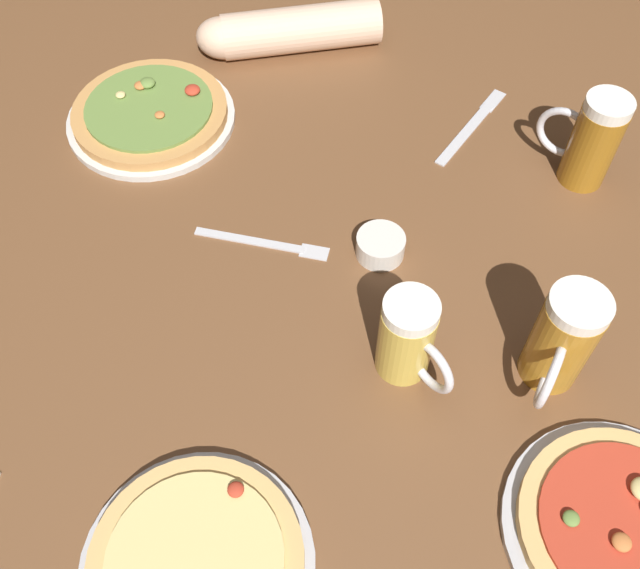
{
  "coord_description": "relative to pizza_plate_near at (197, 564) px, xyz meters",
  "views": [
    {
      "loc": [
        0.06,
        -0.6,
        0.88
      ],
      "look_at": [
        0.0,
        0.0,
        0.02
      ],
      "focal_mm": 40.53,
      "sensor_mm": 36.0,
      "label": 1
    }
  ],
  "objects": [
    {
      "name": "ground_plane",
      "position": [
        0.11,
        0.4,
        -0.03
      ],
      "size": [
        2.4,
        2.4,
        0.03
      ],
      "primitive_type": "cube",
      "color": "brown"
    },
    {
      "name": "pizza_plate_side",
      "position": [
        0.49,
        0.08,
        -0.0
      ],
      "size": [
        0.28,
        0.28,
        0.05
      ],
      "color": "#B2B2B7",
      "rests_on": "ground_plane"
    },
    {
      "name": "pizza_plate_near",
      "position": [
        0.0,
        0.0,
        0.0
      ],
      "size": [
        0.27,
        0.27,
        0.05
      ],
      "color": "#B2B2B7",
      "rests_on": "ground_plane"
    },
    {
      "name": "beer_mug_amber",
      "position": [
        0.51,
        0.68,
        0.06
      ],
      "size": [
        0.12,
        0.09,
        0.16
      ],
      "color": "#9E6619",
      "rests_on": "ground_plane"
    },
    {
      "name": "fork_left",
      "position": [
        0.01,
        0.49,
        -0.01
      ],
      "size": [
        0.21,
        0.05,
        0.01
      ],
      "color": "silver",
      "rests_on": "ground_plane"
    },
    {
      "name": "beer_mug_dark",
      "position": [
        0.23,
        0.29,
        0.05
      ],
      "size": [
        0.1,
        0.11,
        0.14
      ],
      "color": "gold",
      "rests_on": "ground_plane"
    },
    {
      "name": "knife_right",
      "position": [
        0.34,
        0.78,
        -0.01
      ],
      "size": [
        0.13,
        0.21,
        0.01
      ],
      "color": "silver",
      "rests_on": "ground_plane"
    },
    {
      "name": "ramekin_sauce",
      "position": [
        0.19,
        0.48,
        0.0
      ],
      "size": [
        0.07,
        0.07,
        0.04
      ],
      "primitive_type": "cylinder",
      "color": "silver",
      "rests_on": "ground_plane"
    },
    {
      "name": "pizza_plate_far",
      "position": [
        -0.22,
        0.74,
        0.0
      ],
      "size": [
        0.29,
        0.29,
        0.05
      ],
      "color": "silver",
      "rests_on": "ground_plane"
    },
    {
      "name": "beer_mug_pale",
      "position": [
        0.43,
        0.3,
        0.07
      ],
      "size": [
        0.08,
        0.14,
        0.17
      ],
      "color": "#B27A23",
      "rests_on": "ground_plane"
    },
    {
      "name": "diner_arm",
      "position": [
        -0.01,
        0.96,
        0.03
      ],
      "size": [
        0.35,
        0.16,
        0.08
      ],
      "color": "beige",
      "rests_on": "ground_plane"
    }
  ]
}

